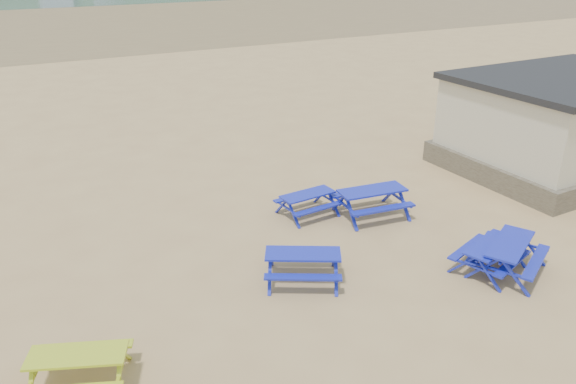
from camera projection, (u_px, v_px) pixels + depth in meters
ground at (316, 249)px, 14.10m from camera, size 400.00×400.00×0.00m
wet_sand at (36, 22)px, 58.14m from camera, size 400.00×400.00×0.00m
picnic_table_blue_b at (308, 204)px, 15.82m from camera, size 1.63×1.34×0.65m
picnic_table_blue_c at (372, 202)px, 15.75m from camera, size 2.10×1.78×0.80m
picnic_table_blue_d at (303, 266)px, 12.66m from camera, size 2.14×2.03×0.71m
picnic_table_blue_e at (489, 257)px, 13.07m from camera, size 1.94×1.74×0.68m
picnic_table_blue_f at (508, 257)px, 13.00m from camera, size 2.28×2.12×0.76m
picnic_table_yellow at (80, 370)px, 9.56m from camera, size 2.02×1.86×0.69m
amenity_block at (565, 122)px, 18.98m from camera, size 7.40×5.40×3.15m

